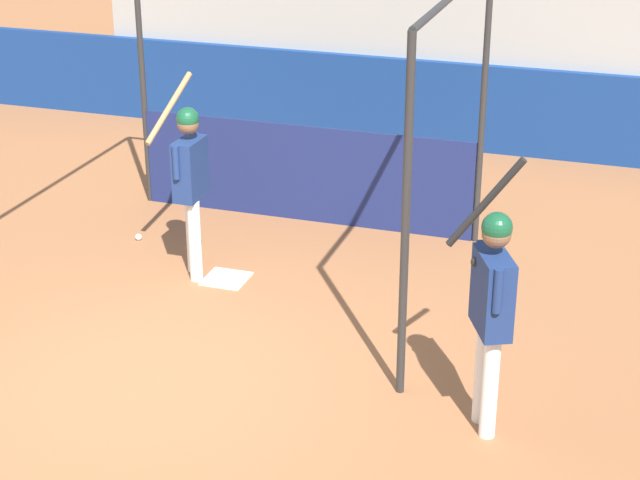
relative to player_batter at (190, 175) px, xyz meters
The scene contains 8 objects.
ground_plane 2.46m from the player_batter, 76.26° to the right, with size 60.00×60.00×0.00m, color #935B38.
outfield_wall 5.03m from the player_batter, 84.01° to the left, with size 24.00×0.12×1.23m.
bleacher_section 7.07m from the player_batter, 85.76° to the left, with size 8.15×4.00×3.31m.
batting_cage 1.34m from the player_batter, 63.17° to the left, with size 4.12×3.48×3.12m.
home_plate 1.16m from the player_batter, ahead, with size 0.44×0.44×0.02m.
player_batter is the anchor object (origin of this frame).
player_waiting 3.90m from the player_batter, 29.41° to the right, with size 0.65×0.69×2.18m.
baseball 1.59m from the player_batter, 147.07° to the left, with size 0.07×0.07×0.07m.
Camera 1 is at (3.92, -7.11, 4.78)m, focal length 60.00 mm.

